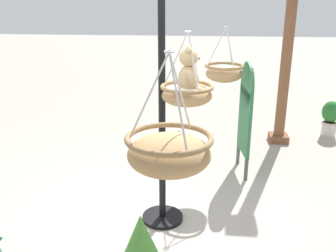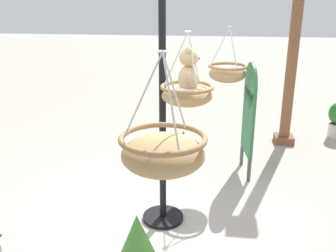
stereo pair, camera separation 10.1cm
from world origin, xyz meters
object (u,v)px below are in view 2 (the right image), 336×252
display_pole_central (163,149)px  hanging_basket_right_low (163,152)px  display_sign_board (249,110)px  greenhouse_pillar_right (292,57)px  hanging_basket_with_teddy (187,94)px  teddy_bear (190,74)px  hanging_basket_left_high (227,73)px  watering_can (183,143)px

display_pole_central → hanging_basket_right_low: size_ratio=3.45×
hanging_basket_right_low → display_sign_board: 2.83m
display_pole_central → greenhouse_pillar_right: greenhouse_pillar_right is taller
hanging_basket_with_teddy → teddy_bear: (0.00, 0.02, 0.19)m
greenhouse_pillar_right → display_sign_board: greenhouse_pillar_right is taller
hanging_basket_with_teddy → display_sign_board: bearing=153.7°
teddy_bear → display_sign_board: bearing=154.4°
greenhouse_pillar_right → hanging_basket_left_high: bearing=-38.2°
display_pole_central → greenhouse_pillar_right: bearing=146.3°
hanging_basket_left_high → hanging_basket_with_teddy: bearing=-16.4°
hanging_basket_left_high → hanging_basket_right_low: bearing=-9.7°
teddy_bear → display_sign_board: (-1.43, 0.68, -0.74)m
hanging_basket_with_teddy → watering_can: (-2.16, -0.21, -1.35)m
teddy_bear → watering_can: bearing=-173.8°
teddy_bear → hanging_basket_right_low: 1.28m
teddy_bear → hanging_basket_right_low: (1.26, -0.07, -0.24)m
greenhouse_pillar_right → watering_can: size_ratio=8.38×
display_sign_board → greenhouse_pillar_right: bearing=149.9°
greenhouse_pillar_right → display_pole_central: bearing=-33.7°
hanging_basket_left_high → watering_can: (-0.80, -0.61, -1.29)m
teddy_bear → display_sign_board: size_ratio=0.29×
watering_can → greenhouse_pillar_right: bearing=106.9°
hanging_basket_with_teddy → display_sign_board: (-1.43, 0.71, -0.55)m
hanging_basket_with_teddy → greenhouse_pillar_right: greenhouse_pillar_right is taller
teddy_bear → watering_can: (-2.16, -0.23, -1.54)m
display_pole_central → hanging_basket_right_low: (1.41, 0.20, 0.57)m
hanging_basket_right_low → display_sign_board: (-2.69, 0.75, -0.50)m
display_pole_central → hanging_basket_left_high: 1.49m
display_sign_board → watering_can: 1.42m
display_pole_central → display_sign_board: (-1.28, 0.96, 0.08)m
teddy_bear → display_sign_board: teddy_bear is taller
hanging_basket_left_high → hanging_basket_right_low: (2.62, -0.45, 0.00)m
display_pole_central → watering_can: bearing=178.9°
teddy_bear → display_pole_central: bearing=-118.9°
hanging_basket_right_low → watering_can: (-3.42, -0.17, -1.30)m
teddy_bear → hanging_basket_left_high: hanging_basket_left_high is taller
display_pole_central → display_sign_board: 1.60m
teddy_bear → greenhouse_pillar_right: (-2.65, 1.40, -0.22)m
hanging_basket_right_low → greenhouse_pillar_right: bearing=159.5°
display_pole_central → hanging_basket_left_high: display_pole_central is taller
display_pole_central → hanging_basket_right_low: 1.54m
hanging_basket_with_teddy → watering_can: bearing=-174.4°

